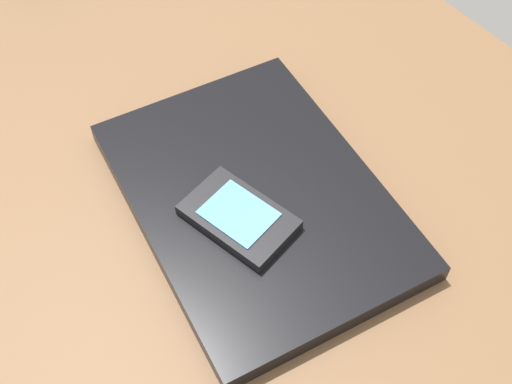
{
  "coord_description": "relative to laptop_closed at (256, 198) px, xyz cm",
  "views": [
    {
      "loc": [
        -38.24,
        21.1,
        55.97
      ],
      "look_at": [
        -7.34,
        -1.33,
        5.0
      ],
      "focal_mm": 46.14,
      "sensor_mm": 36.0,
      "label": 1
    }
  ],
  "objects": [
    {
      "name": "laptop_closed",
      "position": [
        0.0,
        0.0,
        0.0
      ],
      "size": [
        34.26,
        26.67,
        2.09
      ],
      "primitive_type": "cube",
      "rotation": [
        0.0,
        0.0,
        -0.14
      ],
      "color": "black",
      "rests_on": "desk_surface"
    },
    {
      "name": "desk_surface",
      "position": [
        7.34,
        1.33,
        -2.54
      ],
      "size": [
        120.0,
        80.0,
        3.0
      ],
      "primitive_type": "cube",
      "color": "brown",
      "rests_on": "ground"
    },
    {
      "name": "cell_phone_on_laptop",
      "position": [
        -1.81,
        3.3,
        1.63
      ],
      "size": [
        11.48,
        8.71,
        1.25
      ],
      "color": "black",
      "rests_on": "laptop_closed"
    }
  ]
}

